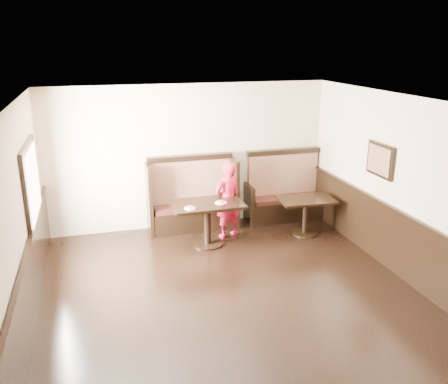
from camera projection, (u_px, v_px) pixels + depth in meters
name	position (u px, v px, depth m)	size (l,w,h in m)	color
ground	(244.00, 315.00, 6.45)	(7.00, 7.00, 0.00)	black
room_shell	(217.00, 264.00, 6.42)	(7.00, 7.00, 7.00)	beige
booth_main	(192.00, 202.00, 9.30)	(1.75, 0.72, 1.45)	black
booth_neighbor	(284.00, 196.00, 9.82)	(1.65, 0.72, 1.45)	black
table_main	(207.00, 213.00, 8.47)	(1.28, 0.82, 0.81)	black
table_neighbor	(306.00, 208.00, 8.99)	(1.07, 0.73, 0.72)	black
child	(228.00, 200.00, 8.82)	(0.53, 0.35, 1.46)	red
pizza_plate_left	(190.00, 208.00, 8.13)	(0.20, 0.20, 0.04)	white
pizza_plate_right	(221.00, 202.00, 8.41)	(0.21, 0.21, 0.04)	white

